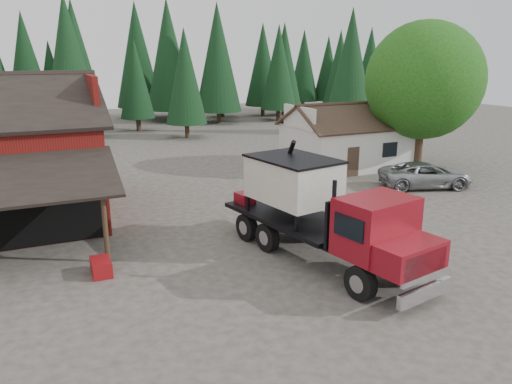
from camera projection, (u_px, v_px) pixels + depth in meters
name	position (u px, v px, depth m)	size (l,w,h in m)	color
ground	(258.00, 258.00, 20.21)	(120.00, 120.00, 0.00)	#443F35
farmhouse	(347.00, 143.00, 36.31)	(8.60, 6.42, 4.65)	silver
deciduous_tree	(424.00, 85.00, 34.10)	(8.00, 8.00, 10.20)	#382619
conifer_backdrop	(107.00, 126.00, 57.11)	(76.00, 16.00, 16.00)	black
near_pine_b	(185.00, 76.00, 47.35)	(3.96, 3.96, 10.40)	#382619
near_pine_c	(351.00, 65.00, 49.89)	(4.84, 4.84, 12.40)	#382619
near_pine_d	(69.00, 60.00, 46.51)	(5.28, 5.28, 13.40)	#382619
feed_truck	(321.00, 209.00, 19.48)	(4.50, 10.30, 4.50)	black
silver_car	(426.00, 175.00, 30.67)	(2.57, 5.56, 1.55)	#9D9FA4
equip_box	(101.00, 267.00, 18.59)	(0.70, 1.10, 0.60)	maroon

